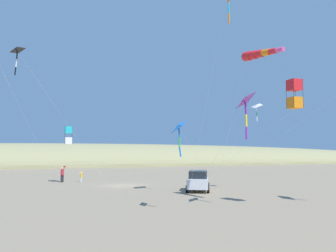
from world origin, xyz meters
The scene contains 13 objects.
ground_plane centered at (0.00, 0.00, 0.00)m, with size 600.00×600.00×0.00m, color gray.
dune_ridge_grassy centered at (55.00, 0.00, 0.00)m, with size 28.00×240.00×11.33m, color #938E60.
parked_car centered at (-7.52, -5.43, 0.95)m, with size 4.67×3.58×1.85m.
cooler_box centered at (-5.00, -5.94, 0.21)m, with size 0.62×0.42×0.42m.
person_adult_flyer centered at (6.22, 5.83, 1.05)m, with size 0.58×0.67×1.93m.
person_child_green_jacket centered at (5.74, 3.72, 0.70)m, with size 0.38×0.30×1.29m.
kite_delta_orange_high_right centered at (-17.17, -4.39, 6.99)m, with size 8.70×1.97×7.57m.
kite_box_small_distant centered at (5.01, 5.30, 5.50)m, with size 3.17×2.74×6.53m.
kite_delta_rainbow_low_near centered at (-16.95, 0.26, 5.13)m, with size 10.57×8.28×5.56m.
kite_windsock_blue_topmost centered at (-16.25, -6.14, 10.56)m, with size 10.24×1.17×11.05m.
kite_delta_teal_far_right centered at (-1.08, 10.68, 13.35)m, with size 5.61×10.43×13.77m.
kite_box_black_fish_shape centered at (-18.41, -7.46, 7.42)m, with size 13.89×1.75×8.39m.
kite_delta_green_low_center centered at (-8.76, -11.04, 7.94)m, with size 4.41×3.69×8.27m.
Camera 1 is at (-37.08, 8.22, 3.63)m, focal length 37.35 mm.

